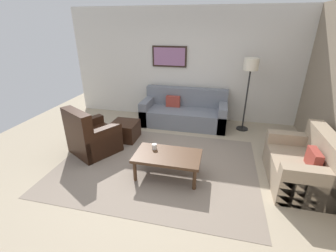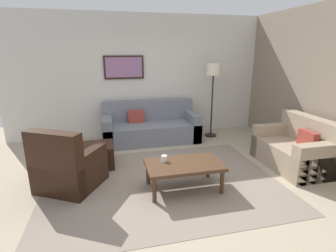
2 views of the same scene
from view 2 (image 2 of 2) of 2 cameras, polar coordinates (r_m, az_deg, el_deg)
The scene contains 11 objects.
ground_plane at distance 4.15m, azimuth -1.18°, elevation -12.30°, with size 8.00×8.00×0.00m, color tan.
rear_partition at distance 6.24m, azimuth -6.47°, elevation 10.74°, with size 6.00×0.12×2.80m, color silver.
area_rug at distance 4.15m, azimuth -1.18°, elevation -12.25°, with size 3.56×2.66×0.01m, color gray.
couch_main at distance 5.97m, azimuth -3.95°, elevation -0.25°, with size 2.11×0.93×0.88m.
couch_loveseat at distance 5.13m, azimuth 26.61°, elevation -4.70°, with size 0.87×1.33×0.88m.
armchair_leather at distance 4.13m, azimuth -21.23°, elevation -8.88°, with size 1.09×1.09×0.95m.
ottoman at distance 4.79m, azimuth -15.16°, elevation -6.22°, with size 0.56×0.56×0.40m, color black.
coffee_table at distance 3.83m, azimuth 3.53°, elevation -8.86°, with size 1.10×0.64×0.41m.
cup at distance 3.85m, azimuth -0.91°, elevation -7.14°, with size 0.09×0.09×0.09m, color white.
lamp_standing at distance 6.10m, azimuth 9.90°, elevation 10.56°, with size 0.32×0.32×1.71m.
framed_artwork at distance 6.11m, azimuth -9.66°, elevation 12.59°, with size 0.89×0.04×0.52m.
Camera 2 is at (-0.77, -3.57, 1.98)m, focal length 27.76 mm.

